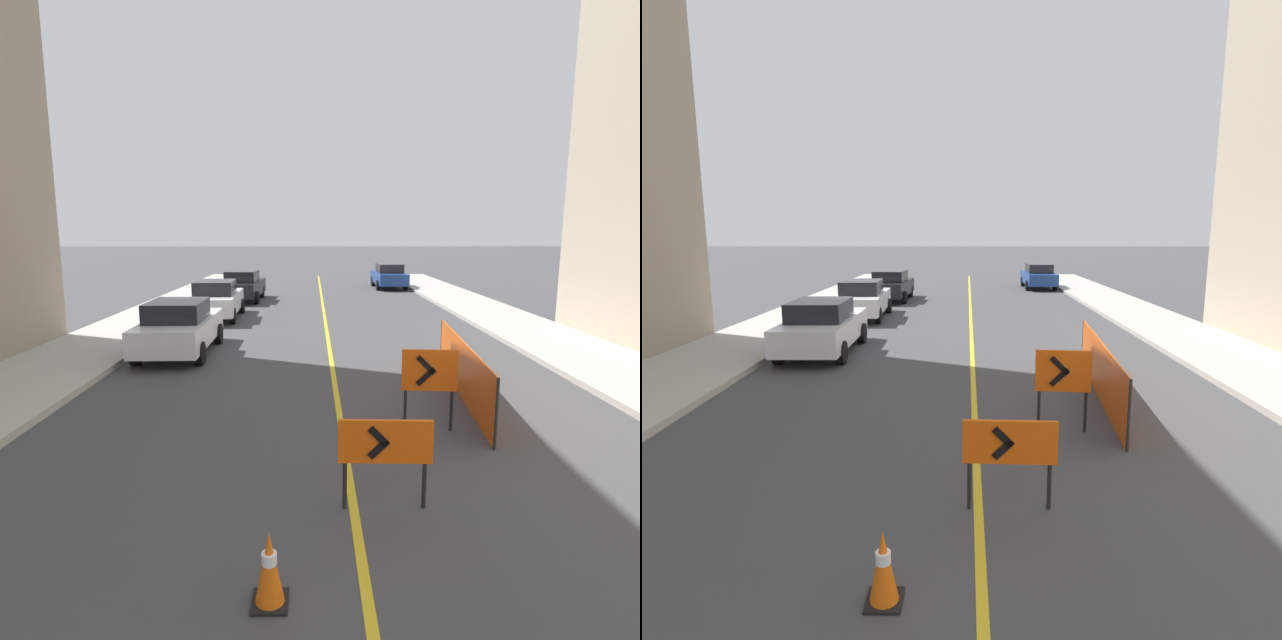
# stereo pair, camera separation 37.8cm
# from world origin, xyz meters

# --- Properties ---
(lane_stripe) EXTENTS (0.12, 48.65, 0.01)m
(lane_stripe) POSITION_xyz_m (0.00, 24.33, 0.00)
(lane_stripe) COLOR gold
(lane_stripe) RESTS_ON ground_plane
(sidewalk_left) EXTENTS (3.14, 48.65, 0.16)m
(sidewalk_left) POSITION_xyz_m (-7.21, 24.33, 0.08)
(sidewalk_left) COLOR #ADA89E
(sidewalk_left) RESTS_ON ground_plane
(sidewalk_right) EXTENTS (3.14, 48.65, 0.16)m
(sidewalk_right) POSITION_xyz_m (7.21, 24.33, 0.08)
(sidewalk_right) COLOR #ADA89E
(sidewalk_right) RESTS_ON ground_plane
(traffic_cone_fifth) EXTENTS (0.35, 0.35, 0.74)m
(traffic_cone_fifth) POSITION_xyz_m (-0.94, 11.06, 0.37)
(traffic_cone_fifth) COLOR black
(traffic_cone_fifth) RESTS_ON ground_plane
(arrow_barricade_primary) EXTENTS (1.20, 0.11, 1.18)m
(arrow_barricade_primary) POSITION_xyz_m (0.39, 12.73, 0.85)
(arrow_barricade_primary) COLOR #EF560C
(arrow_barricade_primary) RESTS_ON ground_plane
(arrow_barricade_secondary) EXTENTS (0.97, 0.14, 1.49)m
(arrow_barricade_secondary) POSITION_xyz_m (1.53, 15.25, 1.05)
(arrow_barricade_secondary) COLOR #EF560C
(arrow_barricade_secondary) RESTS_ON ground_plane
(safety_mesh_fence) EXTENTS (0.57, 5.52, 1.22)m
(safety_mesh_fence) POSITION_xyz_m (2.70, 17.17, 0.61)
(safety_mesh_fence) COLOR #EF560C
(safety_mesh_fence) RESTS_ON ground_plane
(parked_car_curb_near) EXTENTS (1.94, 4.33, 1.59)m
(parked_car_curb_near) POSITION_xyz_m (-4.40, 21.17, 0.80)
(parked_car_curb_near) COLOR silver
(parked_car_curb_near) RESTS_ON ground_plane
(parked_car_curb_mid) EXTENTS (1.95, 4.36, 1.59)m
(parked_car_curb_mid) POSITION_xyz_m (-4.51, 27.40, 0.80)
(parked_car_curb_mid) COLOR silver
(parked_car_curb_mid) RESTS_ON ground_plane
(parked_car_curb_far) EXTENTS (2.00, 4.38, 1.59)m
(parked_car_curb_far) POSITION_xyz_m (-4.17, 32.97, 0.80)
(parked_car_curb_far) COLOR black
(parked_car_curb_far) RESTS_ON ground_plane
(parked_car_opposite_side) EXTENTS (1.95, 4.34, 1.59)m
(parked_car_opposite_side) POSITION_xyz_m (4.45, 39.01, 0.80)
(parked_car_opposite_side) COLOR navy
(parked_car_opposite_side) RESTS_ON ground_plane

